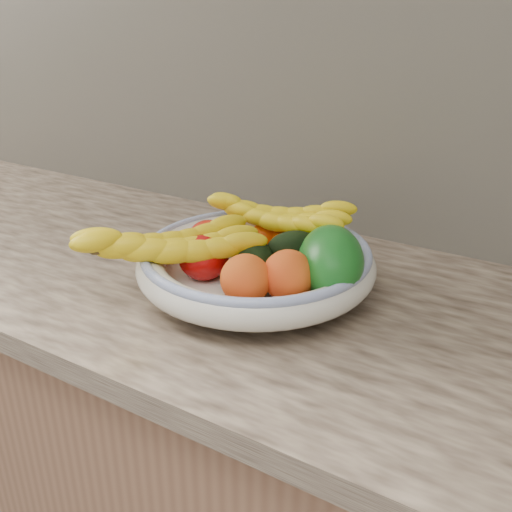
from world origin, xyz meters
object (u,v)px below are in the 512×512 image
object	(u,v)px
fruit_bowl	(256,262)
banana_bunch_back	(277,221)
green_mango	(330,262)
banana_bunch_front	(170,250)

from	to	relation	value
fruit_bowl	banana_bunch_back	xyz separation A→B (m)	(-0.02, 0.10, 0.04)
green_mango	banana_bunch_front	distance (m)	0.25
banana_bunch_front	fruit_bowl	bearing A→B (deg)	-10.66
fruit_bowl	banana_bunch_back	bearing A→B (deg)	99.29
green_mango	fruit_bowl	bearing A→B (deg)	151.71
green_mango	banana_bunch_back	xyz separation A→B (m)	(-0.14, 0.09, 0.01)
banana_bunch_back	banana_bunch_front	xyz separation A→B (m)	(-0.09, -0.19, -0.01)
banana_bunch_back	banana_bunch_front	distance (m)	0.21
banana_bunch_back	fruit_bowl	bearing A→B (deg)	-89.15
green_mango	banana_bunch_front	xyz separation A→B (m)	(-0.23, -0.10, 0.01)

